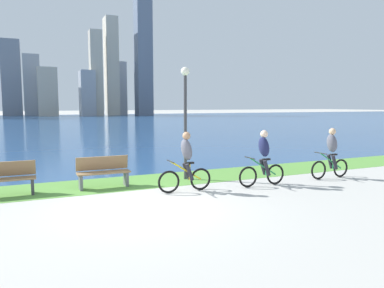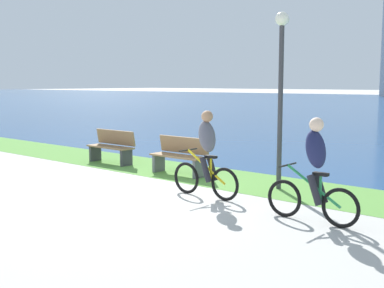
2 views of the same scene
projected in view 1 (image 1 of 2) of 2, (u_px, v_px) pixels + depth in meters
name	position (u px, v px, depth m)	size (l,w,h in m)	color
ground_plane	(143.00, 207.00, 8.63)	(300.00, 300.00, 0.00)	#B2AFA8
grass_strip_bayside	(117.00, 184.00, 11.13)	(120.00, 2.13, 0.01)	#59933D
bay_water_surface	(49.00, 123.00, 49.49)	(300.00, 82.36, 0.00)	navy
cyclist_lead	(186.00, 162.00, 10.06)	(1.58, 0.52, 1.67)	black
cyclist_trailing	(263.00, 158.00, 10.79)	(1.59, 0.52, 1.66)	black
cyclist_distant_rear	(331.00, 153.00, 11.91)	(1.56, 0.52, 1.65)	black
bench_near_path	(5.00, 179.00, 9.63)	(1.50, 0.47, 0.90)	olive
bench_far_along_path	(103.00, 172.00, 10.61)	(1.50, 0.47, 0.90)	olive
lamppost_tall	(185.00, 106.00, 11.59)	(0.28, 0.28, 3.59)	#38383D
city_skyline_far_shore	(40.00, 72.00, 78.10)	(46.57, 13.12, 26.52)	#8C939E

